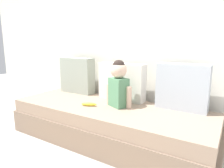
# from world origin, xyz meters

# --- Properties ---
(ground_plane) EXTENTS (12.00, 12.00, 0.00)m
(ground_plane) POSITION_xyz_m (0.00, 0.00, 0.00)
(ground_plane) COLOR #B2ADA3
(back_wall) EXTENTS (5.47, 0.10, 2.24)m
(back_wall) POSITION_xyz_m (0.00, 0.53, 1.12)
(back_wall) COLOR silver
(back_wall) RESTS_ON ground
(couch) EXTENTS (2.27, 0.81, 0.40)m
(couch) POSITION_xyz_m (0.00, 0.00, 0.20)
(couch) COLOR #826C5B
(couch) RESTS_ON ground
(throw_pillow_left) EXTENTS (0.49, 0.16, 0.48)m
(throw_pillow_left) POSITION_xyz_m (-0.70, 0.30, 0.64)
(throw_pillow_left) COLOR #99A393
(throw_pillow_left) RESTS_ON couch
(throw_pillow_center) EXTENTS (0.57, 0.16, 0.44)m
(throw_pillow_center) POSITION_xyz_m (0.00, 0.30, 0.62)
(throw_pillow_center) COLOR silver
(throw_pillow_center) RESTS_ON couch
(throw_pillow_right) EXTENTS (0.51, 0.16, 0.47)m
(throw_pillow_right) POSITION_xyz_m (0.70, 0.30, 0.64)
(throw_pillow_right) COLOR #B2BCC6
(throw_pillow_right) RESTS_ON couch
(toddler) EXTENTS (0.31, 0.21, 0.50)m
(toddler) POSITION_xyz_m (0.10, 0.05, 0.66)
(toddler) COLOR #568E66
(toddler) RESTS_ON couch
(banana) EXTENTS (0.17, 0.11, 0.04)m
(banana) POSITION_xyz_m (-0.17, -0.11, 0.42)
(banana) COLOR yellow
(banana) RESTS_ON couch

